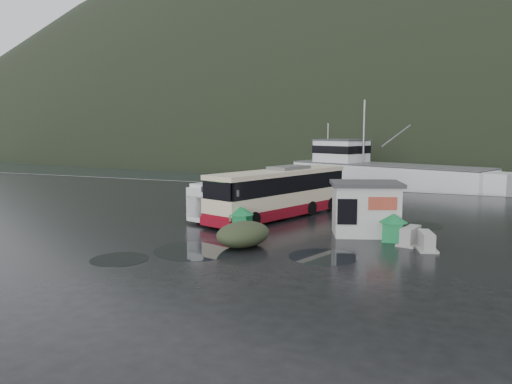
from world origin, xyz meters
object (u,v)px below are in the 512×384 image
at_px(waste_bin_left, 241,232).
at_px(waste_bin_right, 393,241).
at_px(white_van, 231,219).
at_px(jersey_barrier_a, 410,244).
at_px(jersey_barrier_b, 426,250).
at_px(fishing_trawler, 386,182).
at_px(dome_tent, 243,246).
at_px(ticket_kiosk, 365,235).
at_px(coach_bus, 280,217).

bearing_deg(waste_bin_left, waste_bin_right, 7.00).
xyz_separation_m(white_van, waste_bin_left, (2.19, -3.18, 0.00)).
height_order(jersey_barrier_a, jersey_barrier_b, jersey_barrier_a).
bearing_deg(waste_bin_right, fishing_trawler, 99.61).
xyz_separation_m(waste_bin_left, dome_tent, (1.47, -2.87, 0.00)).
bearing_deg(ticket_kiosk, white_van, 151.67).
relative_size(dome_tent, fishing_trawler, 0.12).
bearing_deg(jersey_barrier_b, ticket_kiosk, 145.92).
bearing_deg(waste_bin_right, waste_bin_left, -173.00).
distance_m(ticket_kiosk, fishing_trawler, 27.02).
distance_m(dome_tent, jersey_barrier_b, 8.13).
relative_size(dome_tent, ticket_kiosk, 0.84).
relative_size(waste_bin_right, dome_tent, 0.46).
height_order(jersey_barrier_b, fishing_trawler, fishing_trawler).
xyz_separation_m(jersey_barrier_a, fishing_trawler, (-5.55, 28.19, 0.00)).
bearing_deg(waste_bin_right, jersey_barrier_a, -23.10).
distance_m(ticket_kiosk, jersey_barrier_a, 2.72).
bearing_deg(ticket_kiosk, coach_bus, 132.61).
bearing_deg(fishing_trawler, coach_bus, -74.72).
height_order(dome_tent, ticket_kiosk, ticket_kiosk).
bearing_deg(white_van, waste_bin_left, -39.39).
height_order(waste_bin_right, jersey_barrier_b, waste_bin_right).
height_order(ticket_kiosk, fishing_trawler, fishing_trawler).
xyz_separation_m(white_van, fishing_trawler, (5.02, 25.57, 0.00)).
bearing_deg(jersey_barrier_b, fishing_trawler, 102.29).
xyz_separation_m(coach_bus, fishing_trawler, (2.58, 23.80, 0.00)).
xyz_separation_m(ticket_kiosk, jersey_barrier_b, (3.12, -2.11, 0.00)).
xyz_separation_m(white_van, waste_bin_right, (9.73, -2.26, 0.00)).
xyz_separation_m(waste_bin_right, jersey_barrier_a, (0.83, -0.36, 0.00)).
xyz_separation_m(waste_bin_left, ticket_kiosk, (6.02, 1.93, 0.00)).
distance_m(jersey_barrier_b, fishing_trawler, 29.62).
height_order(coach_bus, jersey_barrier_b, coach_bus).
xyz_separation_m(dome_tent, jersey_barrier_b, (7.67, 2.69, 0.00)).
relative_size(ticket_kiosk, fishing_trawler, 0.14).
bearing_deg(fishing_trawler, waste_bin_right, -58.92).
bearing_deg(waste_bin_left, dome_tent, -62.93).
bearing_deg(dome_tent, white_van, 121.09).
height_order(white_van, waste_bin_left, white_van).
relative_size(coach_bus, fishing_trawler, 0.45).
distance_m(waste_bin_left, fishing_trawler, 28.90).
bearing_deg(dome_tent, fishing_trawler, 87.53).
height_order(dome_tent, fishing_trawler, fishing_trawler).
xyz_separation_m(waste_bin_left, jersey_barrier_a, (8.38, 0.57, 0.00)).
relative_size(coach_bus, white_van, 1.99).
relative_size(white_van, fishing_trawler, 0.23).
bearing_deg(dome_tent, ticket_kiosk, 46.54).
relative_size(white_van, waste_bin_left, 4.09).
bearing_deg(white_van, jersey_barrier_a, 2.25).
height_order(coach_bus, jersey_barrier_a, coach_bus).
relative_size(waste_bin_left, dome_tent, 0.46).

